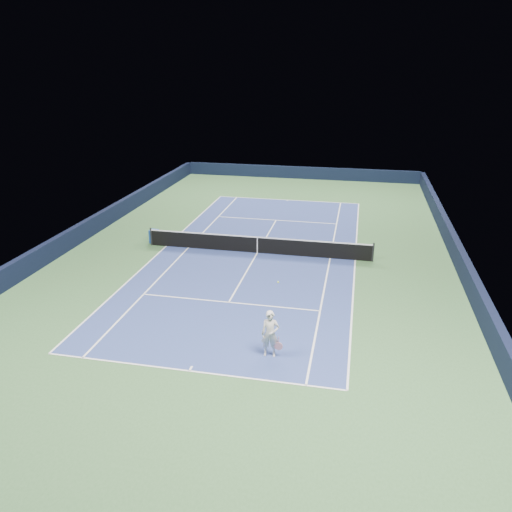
# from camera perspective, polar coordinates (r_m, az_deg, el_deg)

# --- Properties ---
(ground) EXTENTS (40.00, 40.00, 0.00)m
(ground) POSITION_cam_1_polar(r_m,az_deg,el_deg) (28.36, 0.15, 0.36)
(ground) COLOR #345B32
(ground) RESTS_ON ground
(wall_far) EXTENTS (22.00, 0.35, 1.10)m
(wall_far) POSITION_cam_1_polar(r_m,az_deg,el_deg) (47.07, 5.09, 9.47)
(wall_far) COLOR black
(wall_far) RESTS_ON ground
(wall_right) EXTENTS (0.35, 40.00, 1.10)m
(wall_right) POSITION_cam_1_polar(r_m,az_deg,el_deg) (28.20, 22.24, -0.23)
(wall_right) COLOR black
(wall_right) RESTS_ON ground
(wall_left) EXTENTS (0.35, 40.00, 1.10)m
(wall_left) POSITION_cam_1_polar(r_m,az_deg,el_deg) (32.04, -19.19, 2.67)
(wall_left) COLOR black
(wall_left) RESTS_ON ground
(court_surface) EXTENTS (10.97, 23.77, 0.01)m
(court_surface) POSITION_cam_1_polar(r_m,az_deg,el_deg) (28.36, 0.15, 0.36)
(court_surface) COLOR navy
(court_surface) RESTS_ON ground
(baseline_far) EXTENTS (10.97, 0.08, 0.00)m
(baseline_far) POSITION_cam_1_polar(r_m,az_deg,el_deg) (39.53, 3.65, 6.41)
(baseline_far) COLOR white
(baseline_far) RESTS_ON ground
(baseline_near) EXTENTS (10.97, 0.08, 0.00)m
(baseline_near) POSITION_cam_1_polar(r_m,az_deg,el_deg) (18.14, -7.64, -12.89)
(baseline_near) COLOR white
(baseline_near) RESTS_ON ground
(sideline_doubles_right) EXTENTS (0.08, 23.77, 0.00)m
(sideline_doubles_right) POSITION_cam_1_polar(r_m,az_deg,el_deg) (27.86, 11.27, -0.46)
(sideline_doubles_right) COLOR white
(sideline_doubles_right) RESTS_ON ground
(sideline_doubles_left) EXTENTS (0.08, 23.77, 0.00)m
(sideline_doubles_left) POSITION_cam_1_polar(r_m,az_deg,el_deg) (29.88, -10.21, 1.14)
(sideline_doubles_left) COLOR white
(sideline_doubles_left) RESTS_ON ground
(sideline_singles_right) EXTENTS (0.08, 23.77, 0.00)m
(sideline_singles_right) POSITION_cam_1_polar(r_m,az_deg,el_deg) (27.88, 8.46, -0.25)
(sideline_singles_right) COLOR white
(sideline_singles_right) RESTS_ON ground
(sideline_singles_left) EXTENTS (0.08, 23.77, 0.00)m
(sideline_singles_left) POSITION_cam_1_polar(r_m,az_deg,el_deg) (29.41, -7.72, 0.96)
(sideline_singles_left) COLOR white
(sideline_singles_left) RESTS_ON ground
(service_line_far) EXTENTS (8.23, 0.08, 0.00)m
(service_line_far) POSITION_cam_1_polar(r_m,az_deg,el_deg) (34.31, 2.31, 4.12)
(service_line_far) COLOR white
(service_line_far) RESTS_ON ground
(service_line_near) EXTENTS (8.23, 0.08, 0.00)m
(service_line_near) POSITION_cam_1_polar(r_m,az_deg,el_deg) (22.65, -3.13, -5.30)
(service_line_near) COLOR white
(service_line_near) RESTS_ON ground
(center_service_line) EXTENTS (0.08, 12.80, 0.00)m
(center_service_line) POSITION_cam_1_polar(r_m,az_deg,el_deg) (28.36, 0.15, 0.37)
(center_service_line) COLOR white
(center_service_line) RESTS_ON ground
(center_mark_far) EXTENTS (0.08, 0.30, 0.00)m
(center_mark_far) POSITION_cam_1_polar(r_m,az_deg,el_deg) (39.38, 3.62, 6.36)
(center_mark_far) COLOR white
(center_mark_far) RESTS_ON ground
(center_mark_near) EXTENTS (0.08, 0.30, 0.00)m
(center_mark_near) POSITION_cam_1_polar(r_m,az_deg,el_deg) (18.25, -7.48, -12.63)
(center_mark_near) COLOR white
(center_mark_near) RESTS_ON ground
(tennis_net) EXTENTS (12.90, 0.10, 1.07)m
(tennis_net) POSITION_cam_1_polar(r_m,az_deg,el_deg) (28.19, 0.15, 1.32)
(tennis_net) COLOR black
(tennis_net) RESTS_ON ground
(sponsor_cube) EXTENTS (0.59, 0.51, 0.80)m
(sponsor_cube) POSITION_cam_1_polar(r_m,az_deg,el_deg) (30.48, -11.55, 2.22)
(sponsor_cube) COLOR #1E48B6
(sponsor_cube) RESTS_ON ground
(tennis_player) EXTENTS (0.83, 1.28, 2.57)m
(tennis_player) POSITION_cam_1_polar(r_m,az_deg,el_deg) (18.37, 1.65, -8.89)
(tennis_player) COLOR silver
(tennis_player) RESTS_ON ground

